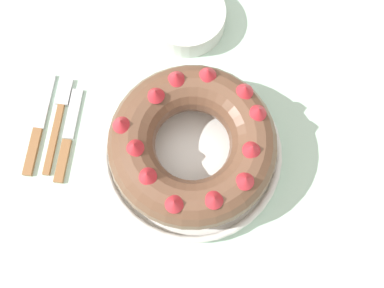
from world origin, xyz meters
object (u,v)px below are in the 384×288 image
at_px(fork, 58,118).
at_px(bundt_cake, 192,144).
at_px(serving_dish, 192,153).
at_px(serving_knife, 37,130).
at_px(cake_knife, 67,140).
at_px(side_bowl, 186,18).

bearing_deg(fork, bundt_cake, -11.93).
height_order(bundt_cake, fork, bundt_cake).
distance_m(serving_dish, bundt_cake, 0.05).
bearing_deg(serving_knife, cake_knife, -6.62).
xyz_separation_m(serving_dish, bundt_cake, (0.00, 0.00, 0.05)).
bearing_deg(cake_knife, bundt_cake, -5.84).
height_order(serving_knife, cake_knife, same).
relative_size(serving_knife, side_bowl, 1.30).
distance_m(serving_dish, serving_knife, 0.28).
bearing_deg(serving_dish, fork, 170.87).
bearing_deg(serving_knife, serving_dish, 2.88).
height_order(bundt_cake, serving_knife, bundt_cake).
xyz_separation_m(serving_dish, side_bowl, (-0.04, 0.26, 0.01)).
bearing_deg(serving_knife, fork, 46.09).
distance_m(serving_knife, side_bowl, 0.35).
bearing_deg(cake_knife, serving_knife, 162.21).
xyz_separation_m(serving_knife, side_bowl, (0.24, 0.25, 0.02)).
distance_m(bundt_cake, cake_knife, 0.23).
bearing_deg(fork, serving_dish, -11.95).
distance_m(bundt_cake, fork, 0.26).
xyz_separation_m(bundt_cake, fork, (-0.25, 0.04, -0.07)).
distance_m(bundt_cake, side_bowl, 0.27).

